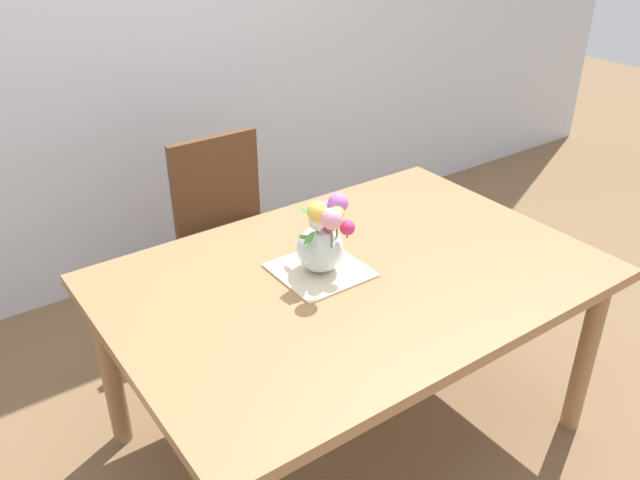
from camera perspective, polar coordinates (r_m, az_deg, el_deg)
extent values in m
plane|color=brown|center=(2.64, 2.53, -16.21)|extent=(12.00, 12.00, 0.00)
cube|color=#9E7047|center=(2.20, 2.93, -3.28)|extent=(1.61, 1.10, 0.04)
cylinder|color=#9E7047|center=(2.63, 22.09, -9.28)|extent=(0.07, 0.07, 0.68)
cylinder|color=#9E7047|center=(2.50, -17.78, -10.56)|extent=(0.07, 0.07, 0.68)
cylinder|color=#9E7047|center=(3.10, 7.92, -0.93)|extent=(0.07, 0.07, 0.68)
cube|color=brown|center=(2.92, -6.98, -0.30)|extent=(0.42, 0.42, 0.04)
cylinder|color=brown|center=(2.98, -1.99, -4.68)|extent=(0.04, 0.04, 0.44)
cylinder|color=brown|center=(2.84, -8.08, -6.98)|extent=(0.04, 0.04, 0.44)
cylinder|color=brown|center=(3.25, -5.52, -1.78)|extent=(0.04, 0.04, 0.44)
cylinder|color=brown|center=(3.11, -11.24, -3.73)|extent=(0.04, 0.04, 0.44)
cube|color=brown|center=(2.97, -9.06, 5.03)|extent=(0.42, 0.04, 0.42)
cube|color=beige|center=(2.19, 0.00, -2.65)|extent=(0.28, 0.28, 0.01)
sphere|color=silver|center=(2.15, 0.00, -0.78)|extent=(0.16, 0.16, 0.16)
sphere|color=#B266C6|center=(2.19, 0.49, 2.44)|extent=(0.08, 0.08, 0.08)
cylinder|color=#478438|center=(2.20, 0.49, 2.05)|extent=(0.01, 0.01, 0.03)
sphere|color=#D12D66|center=(2.08, 2.45, 1.04)|extent=(0.05, 0.05, 0.05)
cylinder|color=#478438|center=(2.09, 2.44, 0.59)|extent=(0.01, 0.01, 0.04)
sphere|color=#EA9EBC|center=(1.99, 1.04, 1.86)|extent=(0.07, 0.07, 0.07)
cylinder|color=#478438|center=(2.02, 1.03, 0.56)|extent=(0.01, 0.01, 0.10)
sphere|color=#D12D66|center=(2.10, 0.80, 1.35)|extent=(0.05, 0.05, 0.05)
cylinder|color=#478438|center=(2.11, 0.80, 0.87)|extent=(0.01, 0.01, 0.04)
sphere|color=#EFD14C|center=(2.06, -0.22, 2.47)|extent=(0.07, 0.07, 0.07)
cylinder|color=#478438|center=(2.08, -0.22, 1.31)|extent=(0.01, 0.01, 0.09)
sphere|color=#B266C6|center=(2.16, 1.59, 3.26)|extent=(0.07, 0.07, 0.07)
cylinder|color=#478438|center=(2.18, 1.57, 2.38)|extent=(0.01, 0.01, 0.07)
sphere|color=#EFD14C|center=(2.07, 1.49, 2.32)|extent=(0.05, 0.05, 0.05)
cylinder|color=#478438|center=(2.09, 1.48, 1.29)|extent=(0.01, 0.01, 0.08)
sphere|color=white|center=(2.07, -0.24, 1.64)|extent=(0.06, 0.06, 0.06)
cylinder|color=#478438|center=(2.09, -0.24, 0.92)|extent=(0.01, 0.01, 0.06)
ellipsoid|color=#478438|center=(2.04, -0.95, 0.08)|extent=(0.07, 0.06, 0.03)
ellipsoid|color=#478438|center=(2.07, -1.35, 0.26)|extent=(0.07, 0.04, 0.04)
ellipsoid|color=#478438|center=(2.18, -1.24, 2.61)|extent=(0.03, 0.07, 0.01)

